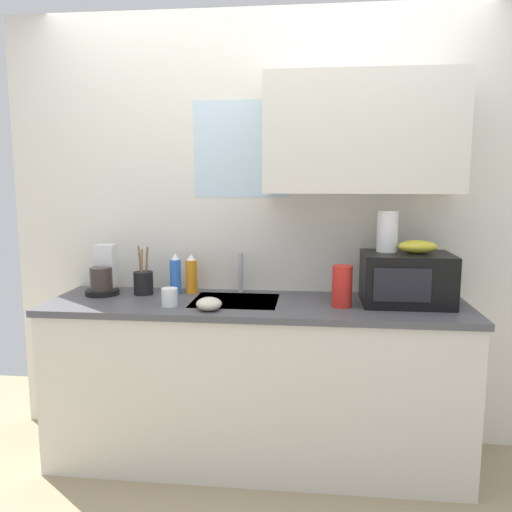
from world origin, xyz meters
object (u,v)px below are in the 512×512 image
object	(u,v)px
small_bowl	(209,304)
coffee_maker	(104,276)
paper_towel_roll	(387,231)
utensil_crock	(143,282)
dish_soap_bottle_orange	(192,275)
cereal_canister	(342,286)
microwave	(406,279)
dish_soap_bottle_blue	(175,275)
banana_bunch	(418,247)
mug_white	(170,297)

from	to	relation	value
small_bowl	coffee_maker	bearing A→B (deg)	155.49
paper_towel_roll	small_bowl	distance (m)	1.02
paper_towel_roll	utensil_crock	size ratio (longest dim) A/B	0.78
dish_soap_bottle_orange	cereal_canister	xyz separation A→B (m)	(0.85, -0.24, 0.00)
paper_towel_roll	dish_soap_bottle_orange	world-z (taller)	paper_towel_roll
microwave	paper_towel_roll	xyz separation A→B (m)	(-0.10, 0.05, 0.24)
cereal_canister	dish_soap_bottle_blue	bearing A→B (deg)	167.15
utensil_crock	dish_soap_bottle_orange	bearing A→B (deg)	13.89
microwave	utensil_crock	xyz separation A→B (m)	(-1.45, 0.07, -0.06)
banana_bunch	mug_white	xyz separation A→B (m)	(-1.28, -0.19, -0.26)
microwave	mug_white	world-z (taller)	microwave
dish_soap_bottle_blue	utensil_crock	world-z (taller)	utensil_crock
microwave	coffee_maker	size ratio (longest dim) A/B	1.64
small_bowl	dish_soap_bottle_blue	bearing A→B (deg)	126.51
microwave	utensil_crock	world-z (taller)	utensil_crock
coffee_maker	mug_white	bearing A→B (deg)	-28.55
paper_towel_roll	small_bowl	size ratio (longest dim) A/B	1.69
paper_towel_roll	coffee_maker	xyz separation A→B (m)	(-1.59, 0.01, -0.28)
banana_bunch	small_bowl	size ratio (longest dim) A/B	1.54
paper_towel_roll	mug_white	bearing A→B (deg)	-168.00
coffee_maker	mug_white	world-z (taller)	coffee_maker
cereal_canister	mug_white	size ratio (longest dim) A/B	2.26
banana_bunch	dish_soap_bottle_orange	distance (m)	1.26
paper_towel_roll	coffee_maker	bearing A→B (deg)	179.70
dish_soap_bottle_orange	utensil_crock	bearing A→B (deg)	-166.11
utensil_crock	paper_towel_roll	bearing A→B (deg)	-0.84
mug_white	small_bowl	bearing A→B (deg)	-15.26
coffee_maker	small_bowl	bearing A→B (deg)	-24.51
dish_soap_bottle_orange	microwave	bearing A→B (deg)	-6.59
coffee_maker	paper_towel_roll	bearing A→B (deg)	-0.30
microwave	paper_towel_roll	size ratio (longest dim) A/B	2.09
dish_soap_bottle_orange	mug_white	world-z (taller)	dish_soap_bottle_orange
dish_soap_bottle_blue	microwave	bearing A→B (deg)	-5.17
dish_soap_bottle_blue	dish_soap_bottle_orange	bearing A→B (deg)	13.54
banana_bunch	small_bowl	distance (m)	1.12
dish_soap_bottle_blue	cereal_canister	distance (m)	0.96
coffee_maker	banana_bunch	bearing A→B (deg)	-1.93
cereal_canister	dish_soap_bottle_orange	bearing A→B (deg)	164.48
dish_soap_bottle_blue	cereal_canister	size ratio (longest dim) A/B	1.08
dish_soap_bottle_blue	mug_white	bearing A→B (deg)	-80.75
dish_soap_bottle_orange	small_bowl	distance (m)	0.43
mug_white	small_bowl	xyz separation A→B (m)	(0.22, -0.06, -0.02)
coffee_maker	dish_soap_bottle_orange	distance (m)	0.50
microwave	cereal_canister	distance (m)	0.35
cereal_canister	paper_towel_roll	bearing A→B (deg)	32.01
mug_white	paper_towel_roll	bearing A→B (deg)	12.00
cereal_canister	utensil_crock	distance (m)	1.13
coffee_maker	dish_soap_bottle_blue	distance (m)	0.41
microwave	paper_towel_roll	distance (m)	0.27
cereal_canister	small_bowl	bearing A→B (deg)	-167.36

